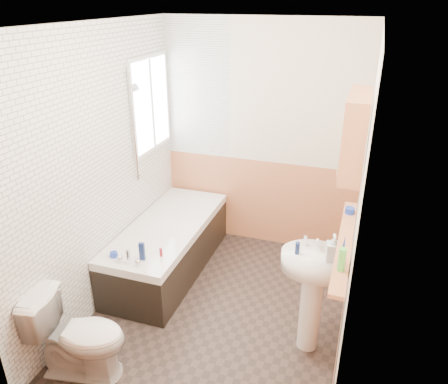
{
  "coord_description": "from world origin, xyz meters",
  "views": [
    {
      "loc": [
        1.08,
        -3.05,
        2.68
      ],
      "look_at": [
        0.0,
        0.15,
        1.15
      ],
      "focal_mm": 35.0,
      "sensor_mm": 36.0,
      "label": 1
    }
  ],
  "objects_px": {
    "pine_shelf": "(345,242)",
    "medicine_cabinet": "(355,134)",
    "bathtub": "(168,246)",
    "toilet": "(79,336)",
    "sink": "(313,282)"
  },
  "relations": [
    {
      "from": "pine_shelf",
      "to": "medicine_cabinet",
      "type": "relative_size",
      "value": 2.15
    },
    {
      "from": "bathtub",
      "to": "toilet",
      "type": "xyz_separation_m",
      "value": [
        -0.03,
        -1.49,
        0.07
      ]
    },
    {
      "from": "sink",
      "to": "medicine_cabinet",
      "type": "height_order",
      "value": "medicine_cabinet"
    },
    {
      "from": "sink",
      "to": "pine_shelf",
      "type": "relative_size",
      "value": 0.77
    },
    {
      "from": "bathtub",
      "to": "medicine_cabinet",
      "type": "height_order",
      "value": "medicine_cabinet"
    },
    {
      "from": "pine_shelf",
      "to": "medicine_cabinet",
      "type": "height_order",
      "value": "medicine_cabinet"
    },
    {
      "from": "bathtub",
      "to": "pine_shelf",
      "type": "distance_m",
      "value": 2.08
    },
    {
      "from": "pine_shelf",
      "to": "toilet",
      "type": "bearing_deg",
      "value": -157.57
    },
    {
      "from": "toilet",
      "to": "pine_shelf",
      "type": "xyz_separation_m",
      "value": [
        1.8,
        0.74,
        0.73
      ]
    },
    {
      "from": "sink",
      "to": "bathtub",
      "type": "bearing_deg",
      "value": 166.23
    },
    {
      "from": "toilet",
      "to": "medicine_cabinet",
      "type": "xyz_separation_m",
      "value": [
        1.77,
        0.89,
        1.48
      ]
    },
    {
      "from": "toilet",
      "to": "medicine_cabinet",
      "type": "height_order",
      "value": "medicine_cabinet"
    },
    {
      "from": "bathtub",
      "to": "pine_shelf",
      "type": "relative_size",
      "value": 1.33
    },
    {
      "from": "bathtub",
      "to": "medicine_cabinet",
      "type": "distance_m",
      "value": 2.41
    },
    {
      "from": "toilet",
      "to": "sink",
      "type": "bearing_deg",
      "value": -72.86
    }
  ]
}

